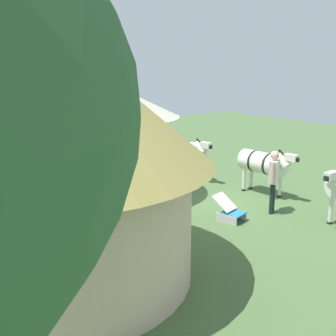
{
  "coord_description": "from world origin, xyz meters",
  "views": [
    {
      "loc": [
        -9.05,
        7.63,
        3.98
      ],
      "look_at": [
        0.77,
        0.64,
        1.0
      ],
      "focal_mm": 44.68,
      "sensor_mm": 36.0,
      "label": 1
    }
  ],
  "objects_px": {
    "standing_watcher": "(274,176)",
    "striped_lounge_chair": "(230,211)",
    "zebra_nearest_camera": "(184,151)",
    "thatched_hut": "(55,149)",
    "shade_umbrella": "(108,100)",
    "patio_chair_east_end": "(83,173)",
    "guest_beside_umbrella": "(68,157)",
    "acacia_tree_right_background": "(8,55)",
    "patio_chair_near_lawn": "(82,190)",
    "patio_dining_table": "(111,175)",
    "patio_chair_near_hut": "(136,171)",
    "zebra_by_umbrella": "(264,164)",
    "patio_chair_west_end": "(143,186)"
  },
  "relations": [
    {
      "from": "patio_chair_near_hut",
      "to": "guest_beside_umbrella",
      "type": "height_order",
      "value": "guest_beside_umbrella"
    },
    {
      "from": "shade_umbrella",
      "to": "patio_chair_near_hut",
      "type": "xyz_separation_m",
      "value": [
        0.48,
        -1.21,
        -2.45
      ]
    },
    {
      "from": "shade_umbrella",
      "to": "patio_chair_near_hut",
      "type": "height_order",
      "value": "shade_umbrella"
    },
    {
      "from": "patio_chair_near_hut",
      "to": "patio_chair_near_lawn",
      "type": "distance_m",
      "value": 2.6
    },
    {
      "from": "thatched_hut",
      "to": "striped_lounge_chair",
      "type": "height_order",
      "value": "thatched_hut"
    },
    {
      "from": "striped_lounge_chair",
      "to": "zebra_by_umbrella",
      "type": "xyz_separation_m",
      "value": [
        1.05,
        -2.43,
        0.74
      ]
    },
    {
      "from": "standing_watcher",
      "to": "patio_chair_west_end",
      "type": "bearing_deg",
      "value": 98.65
    },
    {
      "from": "patio_chair_east_end",
      "to": "patio_dining_table",
      "type": "bearing_deg",
      "value": 90.0
    },
    {
      "from": "striped_lounge_chair",
      "to": "patio_chair_west_end",
      "type": "bearing_deg",
      "value": -82.44
    },
    {
      "from": "patio_chair_west_end",
      "to": "acacia_tree_right_background",
      "type": "height_order",
      "value": "acacia_tree_right_background"
    },
    {
      "from": "patio_dining_table",
      "to": "guest_beside_umbrella",
      "type": "bearing_deg",
      "value": 16.47
    },
    {
      "from": "thatched_hut",
      "to": "patio_chair_west_end",
      "type": "bearing_deg",
      "value": -51.94
    },
    {
      "from": "patio_chair_near_lawn",
      "to": "patio_dining_table",
      "type": "bearing_deg",
      "value": 90.0
    },
    {
      "from": "standing_watcher",
      "to": "zebra_nearest_camera",
      "type": "bearing_deg",
      "value": 53.33
    },
    {
      "from": "patio_dining_table",
      "to": "patio_chair_near_hut",
      "type": "bearing_deg",
      "value": -68.49
    },
    {
      "from": "thatched_hut",
      "to": "patio_chair_east_end",
      "type": "relative_size",
      "value": 6.45
    },
    {
      "from": "patio_chair_near_hut",
      "to": "zebra_nearest_camera",
      "type": "bearing_deg",
      "value": -115.88
    },
    {
      "from": "patio_chair_west_end",
      "to": "zebra_by_umbrella",
      "type": "distance_m",
      "value": 3.86
    },
    {
      "from": "thatched_hut",
      "to": "patio_chair_near_lawn",
      "type": "distance_m",
      "value": 4.51
    },
    {
      "from": "shade_umbrella",
      "to": "thatched_hut",
      "type": "bearing_deg",
      "value": 141.77
    },
    {
      "from": "standing_watcher",
      "to": "striped_lounge_chair",
      "type": "bearing_deg",
      "value": 135.23
    },
    {
      "from": "thatched_hut",
      "to": "standing_watcher",
      "type": "xyz_separation_m",
      "value": [
        0.04,
        -6.04,
        -1.45
      ]
    },
    {
      "from": "zebra_nearest_camera",
      "to": "acacia_tree_right_background",
      "type": "distance_m",
      "value": 6.57
    },
    {
      "from": "shade_umbrella",
      "to": "striped_lounge_chair",
      "type": "xyz_separation_m",
      "value": [
        -3.72,
        -1.53,
        -2.72
      ]
    },
    {
      "from": "patio_chair_west_end",
      "to": "standing_watcher",
      "type": "xyz_separation_m",
      "value": [
        -2.77,
        -2.46,
        0.53
      ]
    },
    {
      "from": "shade_umbrella",
      "to": "acacia_tree_right_background",
      "type": "xyz_separation_m",
      "value": [
        0.79,
        2.57,
        1.26
      ]
    },
    {
      "from": "shade_umbrella",
      "to": "zebra_nearest_camera",
      "type": "height_order",
      "value": "shade_umbrella"
    },
    {
      "from": "thatched_hut",
      "to": "zebra_nearest_camera",
      "type": "distance_m",
      "value": 7.83
    },
    {
      "from": "thatched_hut",
      "to": "patio_chair_west_end",
      "type": "distance_m",
      "value": 4.97
    },
    {
      "from": "thatched_hut",
      "to": "patio_chair_near_hut",
      "type": "xyz_separation_m",
      "value": [
        4.52,
        -4.39,
        -1.98
      ]
    },
    {
      "from": "patio_chair_near_hut",
      "to": "zebra_by_umbrella",
      "type": "xyz_separation_m",
      "value": [
        -3.15,
        -2.75,
        0.48
      ]
    },
    {
      "from": "patio_chair_near_hut",
      "to": "acacia_tree_right_background",
      "type": "height_order",
      "value": "acacia_tree_right_background"
    },
    {
      "from": "guest_beside_umbrella",
      "to": "patio_dining_table",
      "type": "bearing_deg",
      "value": -145.79
    },
    {
      "from": "patio_chair_near_hut",
      "to": "patio_chair_west_end",
      "type": "bearing_deg",
      "value": 133.24
    },
    {
      "from": "patio_chair_east_end",
      "to": "patio_chair_west_end",
      "type": "relative_size",
      "value": 1.0
    },
    {
      "from": "patio_chair_west_end",
      "to": "zebra_nearest_camera",
      "type": "relative_size",
      "value": 0.38
    },
    {
      "from": "patio_chair_east_end",
      "to": "zebra_by_umbrella",
      "type": "distance_m",
      "value": 5.84
    },
    {
      "from": "patio_chair_east_end",
      "to": "guest_beside_umbrella",
      "type": "height_order",
      "value": "guest_beside_umbrella"
    },
    {
      "from": "patio_chair_east_end",
      "to": "acacia_tree_right_background",
      "type": "bearing_deg",
      "value": -3.7
    },
    {
      "from": "patio_chair_near_hut",
      "to": "thatched_hut",
      "type": "bearing_deg",
      "value": 114.3
    },
    {
      "from": "zebra_by_umbrella",
      "to": "acacia_tree_right_background",
      "type": "xyz_separation_m",
      "value": [
        3.46,
        6.52,
        3.23
      ]
    },
    {
      "from": "patio_dining_table",
      "to": "guest_beside_umbrella",
      "type": "distance_m",
      "value": 2.05
    },
    {
      "from": "acacia_tree_right_background",
      "to": "patio_chair_east_end",
      "type": "bearing_deg",
      "value": -78.2
    },
    {
      "from": "thatched_hut",
      "to": "acacia_tree_right_background",
      "type": "xyz_separation_m",
      "value": [
        4.83,
        -0.62,
        1.73
      ]
    },
    {
      "from": "acacia_tree_right_background",
      "to": "thatched_hut",
      "type": "bearing_deg",
      "value": 172.7
    },
    {
      "from": "patio_chair_near_hut",
      "to": "patio_dining_table",
      "type": "bearing_deg",
      "value": 90.0
    },
    {
      "from": "standing_watcher",
      "to": "zebra_nearest_camera",
      "type": "distance_m",
      "value": 4.34
    },
    {
      "from": "shade_umbrella",
      "to": "patio_chair_east_end",
      "type": "height_order",
      "value": "shade_umbrella"
    },
    {
      "from": "shade_umbrella",
      "to": "zebra_nearest_camera",
      "type": "xyz_separation_m",
      "value": [
        0.33,
        -3.14,
        -1.97
      ]
    },
    {
      "from": "shade_umbrella",
      "to": "patio_chair_west_end",
      "type": "relative_size",
      "value": 4.74
    }
  ]
}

